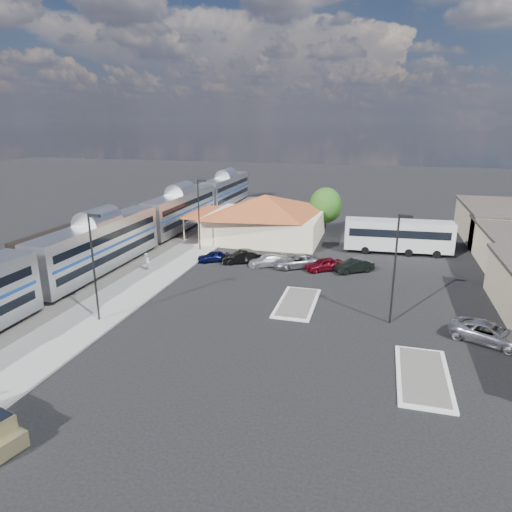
# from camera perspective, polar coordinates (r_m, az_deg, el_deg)

# --- Properties ---
(ground) EXTENTS (280.00, 280.00, 0.00)m
(ground) POSITION_cam_1_polar(r_m,az_deg,el_deg) (40.44, -0.96, -6.46)
(ground) COLOR black
(ground) RESTS_ON ground
(railbed) EXTENTS (16.00, 100.00, 0.12)m
(railbed) POSITION_cam_1_polar(r_m,az_deg,el_deg) (56.11, -19.62, -0.73)
(railbed) COLOR #4C4944
(railbed) RESTS_ON ground
(platform) EXTENTS (5.50, 92.00, 0.18)m
(platform) POSITION_cam_1_polar(r_m,az_deg,el_deg) (49.91, -12.36, -2.20)
(platform) COLOR gray
(platform) RESTS_ON ground
(passenger_train) EXTENTS (3.00, 104.00, 5.55)m
(passenger_train) POSITION_cam_1_polar(r_m,az_deg,el_deg) (51.53, -18.87, 1.11)
(passenger_train) COLOR silver
(passenger_train) RESTS_ON ground
(freight_cars) EXTENTS (2.80, 46.00, 4.00)m
(freight_cars) POSITION_cam_1_polar(r_m,az_deg,el_deg) (56.66, -22.82, 1.05)
(freight_cars) COLOR black
(freight_cars) RESTS_ON ground
(station_depot) EXTENTS (18.35, 12.24, 6.20)m
(station_depot) POSITION_cam_1_polar(r_m,az_deg,el_deg) (62.87, 1.12, 4.93)
(station_depot) COLOR beige
(station_depot) RESTS_ON ground
(traffic_island_south) EXTENTS (3.30, 7.50, 0.21)m
(traffic_island_south) POSITION_cam_1_polar(r_m,az_deg,el_deg) (41.37, 5.18, -5.83)
(traffic_island_south) COLOR silver
(traffic_island_south) RESTS_ON ground
(traffic_island_north) EXTENTS (3.30, 7.50, 0.21)m
(traffic_island_north) POSITION_cam_1_polar(r_m,az_deg,el_deg) (32.08, 20.17, -13.89)
(traffic_island_north) COLOR silver
(traffic_island_north) RESTS_ON ground
(lamp_plat_s) EXTENTS (1.08, 0.25, 9.00)m
(lamp_plat_s) POSITION_cam_1_polar(r_m,az_deg,el_deg) (38.06, -19.60, -0.40)
(lamp_plat_s) COLOR black
(lamp_plat_s) RESTS_ON ground
(lamp_plat_n) EXTENTS (1.08, 0.25, 9.00)m
(lamp_plat_n) POSITION_cam_1_polar(r_m,az_deg,el_deg) (56.93, -7.09, 5.83)
(lamp_plat_n) COLOR black
(lamp_plat_n) RESTS_ON ground
(lamp_lot) EXTENTS (1.08, 0.25, 9.00)m
(lamp_lot) POSITION_cam_1_polar(r_m,az_deg,el_deg) (37.27, 17.17, -0.52)
(lamp_lot) COLOR black
(lamp_lot) RESTS_ON ground
(tree_depot) EXTENTS (4.71, 4.71, 6.63)m
(tree_depot) POSITION_cam_1_polar(r_m,az_deg,el_deg) (67.19, 8.70, 6.27)
(tree_depot) COLOR #382314
(tree_depot) RESTS_ON ground
(suv) EXTENTS (6.10, 4.68, 1.54)m
(suv) POSITION_cam_1_polar(r_m,az_deg,el_deg) (38.19, 27.20, -8.60)
(suv) COLOR #A2A4AA
(suv) RESTS_ON ground
(coach_bus) EXTENTS (12.99, 3.53, 4.12)m
(coach_bus) POSITION_cam_1_polar(r_m,az_deg,el_deg) (58.75, 17.34, 2.58)
(coach_bus) COLOR white
(coach_bus) RESTS_ON ground
(person_b) EXTENTS (1.02, 1.13, 1.89)m
(person_b) POSITION_cam_1_polar(r_m,az_deg,el_deg) (50.86, -13.57, -0.70)
(person_b) COLOR white
(person_b) RESTS_ON platform
(parked_car_a) EXTENTS (4.01, 3.26, 1.28)m
(parked_car_a) POSITION_cam_1_polar(r_m,az_deg,el_deg) (53.35, -5.29, -0.03)
(parked_car_a) COLOR #0C0F3D
(parked_car_a) RESTS_ON ground
(parked_car_b) EXTENTS (4.78, 3.59, 1.51)m
(parked_car_b) POSITION_cam_1_polar(r_m,az_deg,el_deg) (52.59, -1.91, -0.09)
(parked_car_b) COLOR black
(parked_car_b) RESTS_ON ground
(parked_car_c) EXTENTS (4.66, 3.83, 1.27)m
(parked_car_c) POSITION_cam_1_polar(r_m,az_deg,el_deg) (51.53, 1.39, -0.57)
(parked_car_c) COLOR silver
(parked_car_c) RESTS_ON ground
(parked_car_d) EXTENTS (5.89, 4.75, 1.49)m
(parked_car_d) POSITION_cam_1_polar(r_m,az_deg,el_deg) (51.15, 4.96, -0.63)
(parked_car_d) COLOR gray
(parked_car_d) RESTS_ON ground
(parked_car_e) EXTENTS (4.48, 3.74, 1.44)m
(parked_car_e) POSITION_cam_1_polar(r_m,az_deg,el_deg) (50.43, 8.47, -1.03)
(parked_car_e) COLOR maroon
(parked_car_e) RESTS_ON ground
(parked_car_f) EXTENTS (4.46, 3.75, 1.44)m
(parked_car_f) POSITION_cam_1_polar(r_m,az_deg,el_deg) (50.49, 12.12, -1.21)
(parked_car_f) COLOR black
(parked_car_f) RESTS_ON ground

